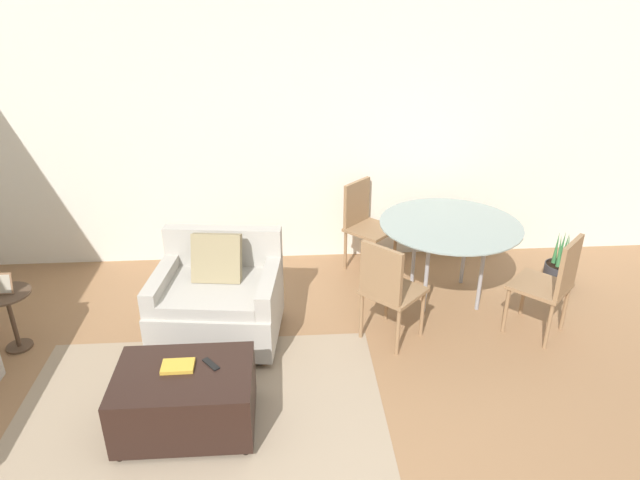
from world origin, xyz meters
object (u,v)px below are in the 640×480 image
Objects in this scene: side_table at (10,310)px; dining_chair_far_left at (364,219)px; armchair at (218,299)px; dining_table at (450,230)px; picture_frame at (3,284)px; tv_remote_primary at (211,364)px; ottoman at (186,398)px; book_stack at (178,366)px; dining_chair_near_left at (388,286)px; dining_chair_near_right at (552,281)px; potted_plant_small at (559,269)px.

dining_chair_far_left is (2.99, 1.23, 0.16)m from side_table.
side_table is (-1.63, -0.06, 0.01)m from armchair.
dining_table is at bearing 13.82° from armchair.
armchair is 6.33× the size of picture_frame.
ottoman is at bearing -157.70° from tv_remote_primary.
armchair is at bearing 2.20° from picture_frame.
dining_table is at bearing -45.00° from dining_chair_far_left.
armchair is 5.13× the size of book_stack.
tv_remote_primary is 0.16× the size of dining_chair_far_left.
tv_remote_primary is 1.54m from dining_chair_near_left.
dining_chair_near_left is at bearing 31.87° from tv_remote_primary.
dining_chair_near_right reaches higher than side_table.
dining_chair_near_right is at bearing -3.64° from armchair.
picture_frame is at bearing 90.00° from side_table.
dining_chair_near_right and dining_chair_far_left have the same top height.
book_stack is at bearing -32.67° from picture_frame.
tv_remote_primary is at bearing -148.13° from dining_chair_near_left.
picture_frame is at bearing 177.90° from dining_chair_near_left.
dining_chair_far_left reaches higher than potted_plant_small.
dining_chair_near_right is 1.00× the size of dining_chair_far_left.
potted_plant_small reaches higher than side_table.
ottoman is 1.81m from side_table.
armchair reaches higher than tv_remote_primary.
dining_chair_near_left is 1.00× the size of dining_chair_far_left.
dining_chair_near_right reaches higher than ottoman.
dining_chair_near_left is at bearing -2.10° from picture_frame.
potted_plant_small is (1.18, 0.17, -0.53)m from dining_table.
armchair reaches higher than picture_frame.
ottoman is 6.09× the size of tv_remote_primary.
book_stack is 0.21m from tv_remote_primary.
armchair is 1.98× the size of potted_plant_small.
dining_table reaches higher than potted_plant_small.
dining_chair_near_left is (-0.67, -0.67, -0.16)m from dining_table.
picture_frame reaches higher than tv_remote_primary.
dining_table reaches higher than ottoman.
potted_plant_small is at bearing 8.60° from side_table.
dining_table reaches higher than picture_frame.
side_table is 4.33m from dining_chair_near_right.
book_stack is 1.75m from picture_frame.
armchair is 2.12m from dining_table.
dining_chair_far_left is (0.00, 1.34, 0.00)m from dining_chair_near_left.
tv_remote_primary is at bearing -28.83° from picture_frame.
ottoman is 0.99× the size of dining_chair_far_left.
book_stack is 1.75m from side_table.
side_table is 0.57× the size of dining_chair_near_left.
book_stack is 0.41× the size of side_table.
dining_chair_near_left reaches higher than book_stack.
armchair is at bearing 176.36° from dining_chair_near_right.
ottoman is at bearing -96.64° from armchair.
ottoman is at bearing -149.17° from dining_chair_near_left.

